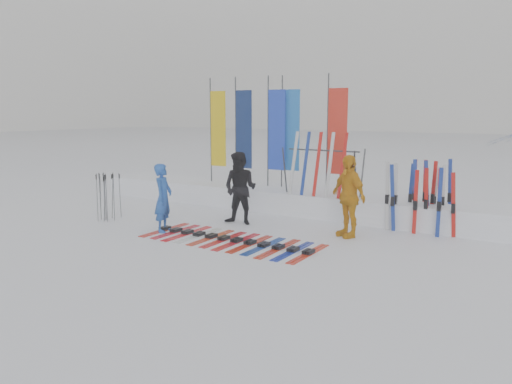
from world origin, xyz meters
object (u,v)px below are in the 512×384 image
Objects in this scene: person_yellow at (348,196)px; ski_row at (231,239)px; person_black at (240,188)px; ski_rack at (323,166)px; person_blue at (163,198)px.

person_yellow is 2.79m from ski_row.
ski_row is (0.75, -1.50, -0.87)m from person_black.
person_yellow is at bearing -1.61° from person_black.
ski_rack is at bearing 161.35° from person_yellow.
person_black is at bearing -144.27° from person_yellow.
person_blue is 0.40× the size of ski_row.
ski_rack reaches higher than person_black.
person_black reaches higher than ski_row.
person_blue reaches higher than ski_row.
person_blue is 1.99m from ski_row.
person_black is 0.88× the size of ski_rack.
person_black is 0.46× the size of ski_row.
person_blue is at bearing -123.50° from person_yellow.
person_blue is at bearing -130.49° from person_black.
ski_row is at bearing -107.83° from person_blue.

